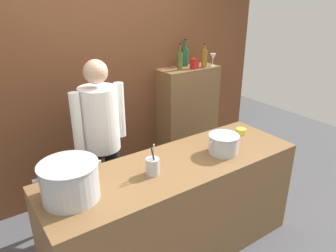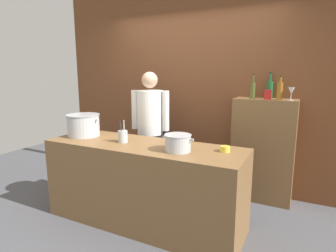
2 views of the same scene
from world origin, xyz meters
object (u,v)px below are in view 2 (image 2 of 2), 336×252
(stockpot_large, at_px, (83,125))
(wine_bottle_amber, at_px, (280,91))
(wine_bottle_green, at_px, (270,89))
(wine_glass_short, at_px, (291,91))
(utensil_crock, at_px, (123,136))
(stockpot_small, at_px, (178,143))
(butter_jar, at_px, (225,149))
(spice_tin_red, at_px, (268,95))
(chef, at_px, (150,125))
(wine_bottle_olive, at_px, (253,90))

(stockpot_large, distance_m, wine_bottle_amber, 2.37)
(wine_bottle_amber, bearing_deg, wine_bottle_green, 125.60)
(wine_bottle_green, bearing_deg, wine_glass_short, -38.22)
(stockpot_large, height_order, utensil_crock, stockpot_large)
(stockpot_small, xyz_separation_m, wine_bottle_amber, (0.78, 1.18, 0.46))
(stockpot_large, xyz_separation_m, butter_jar, (1.71, 0.09, -0.10))
(wine_glass_short, xyz_separation_m, spice_tin_red, (-0.26, 0.03, -0.05))
(chef, distance_m, spice_tin_red, 1.53)
(chef, xyz_separation_m, wine_bottle_amber, (1.55, 0.39, 0.47))
(chef, xyz_separation_m, stockpot_large, (-0.52, -0.69, 0.07))
(stockpot_large, relative_size, wine_glass_short, 2.89)
(utensil_crock, bearing_deg, chef, 96.79)
(wine_bottle_green, distance_m, spice_tin_red, 0.19)
(stockpot_small, xyz_separation_m, wine_bottle_olive, (0.46, 1.24, 0.45))
(stockpot_large, distance_m, spice_tin_red, 2.25)
(butter_jar, bearing_deg, chef, 152.91)
(wine_bottle_olive, relative_size, wine_bottle_amber, 1.08)
(butter_jar, relative_size, wine_glass_short, 0.63)
(wine_bottle_green, bearing_deg, chef, -157.47)
(wine_bottle_olive, bearing_deg, spice_tin_red, -11.36)
(stockpot_small, distance_m, utensil_crock, 0.68)
(wine_bottle_amber, relative_size, wine_glass_short, 1.82)
(stockpot_large, xyz_separation_m, wine_glass_short, (2.20, 1.07, 0.41))
(stockpot_small, height_order, wine_glass_short, wine_glass_short)
(wine_bottle_amber, xyz_separation_m, wine_glass_short, (0.13, -0.01, -0.00))
(utensil_crock, bearing_deg, stockpot_small, -4.04)
(wine_bottle_olive, height_order, wine_bottle_green, wine_bottle_green)
(chef, xyz_separation_m, wine_bottle_green, (1.41, 0.59, 0.48))
(wine_bottle_amber, bearing_deg, butter_jar, -110.04)
(wine_bottle_amber, bearing_deg, stockpot_large, -152.37)
(stockpot_large, bearing_deg, wine_glass_short, 25.96)
(stockpot_small, distance_m, wine_bottle_green, 1.59)
(chef, height_order, wine_bottle_olive, chef)
(wine_bottle_amber, bearing_deg, wine_glass_short, -6.48)
(stockpot_small, bearing_deg, stockpot_large, 175.65)
(stockpot_large, relative_size, utensil_crock, 1.83)
(chef, xyz_separation_m, wine_glass_short, (1.68, 0.38, 0.47))
(stockpot_large, distance_m, utensil_crock, 0.61)
(utensil_crock, xyz_separation_m, spice_tin_red, (1.33, 1.15, 0.42))
(wine_bottle_olive, xyz_separation_m, wine_glass_short, (0.45, -0.07, 0.00))
(stockpot_large, relative_size, stockpot_small, 1.38)
(wine_bottle_green, xyz_separation_m, wine_glass_short, (0.27, -0.21, -0.01))
(chef, height_order, stockpot_large, chef)
(stockpot_large, bearing_deg, butter_jar, 2.91)
(wine_glass_short, bearing_deg, butter_jar, -116.50)
(utensil_crock, distance_m, wine_bottle_olive, 1.71)
(stockpot_small, height_order, wine_bottle_olive, wine_bottle_olive)
(butter_jar, distance_m, wine_glass_short, 1.21)
(utensil_crock, distance_m, wine_bottle_green, 1.93)
(wine_bottle_olive, distance_m, wine_bottle_amber, 0.33)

